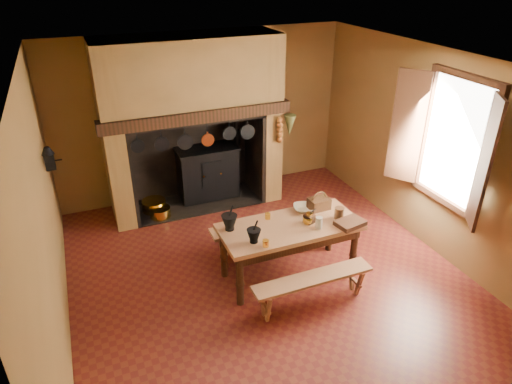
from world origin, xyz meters
TOP-DOWN VIEW (x-y plane):
  - floor at (0.00, 0.00)m, footprint 5.50×5.50m
  - ceiling at (0.00, 0.00)m, footprint 5.50×5.50m
  - back_wall at (0.00, 2.75)m, footprint 5.00×0.02m
  - wall_left at (-2.50, 0.00)m, footprint 0.02×5.50m
  - wall_right at (2.50, 0.00)m, footprint 0.02×5.50m
  - wall_front at (0.00, -2.75)m, footprint 5.00×0.02m
  - chimney_breast at (-0.30, 2.31)m, footprint 2.95×0.96m
  - iron_range at (-0.04, 2.45)m, footprint 1.12×0.55m
  - hearth_pans at (-1.05, 2.22)m, footprint 0.51×0.62m
  - hanging_pans at (-0.34, 1.81)m, footprint 1.92×0.29m
  - onion_string at (1.00, 1.79)m, footprint 0.12×0.10m
  - herb_bunch at (1.18, 1.79)m, footprint 0.20×0.20m
  - window at (2.35, -0.40)m, footprint 0.39×1.75m
  - wall_coffee_mill at (-2.42, 1.55)m, footprint 0.23×0.16m
  - work_table at (0.28, -0.10)m, footprint 1.81×0.80m
  - bench_front at (0.28, -0.75)m, footprint 1.52×0.27m
  - bench_back at (0.28, 0.52)m, footprint 1.74×0.30m
  - mortar_large at (-0.47, 0.09)m, footprint 0.20×0.20m
  - mortar_small at (-0.29, -0.28)m, footprint 0.17×0.17m
  - coffee_grinder at (0.53, -0.14)m, footprint 0.17×0.15m
  - brass_mug_a at (-0.20, -0.42)m, footprint 0.08×0.08m
  - brass_mug_b at (0.08, 0.15)m, footprint 0.08×0.08m
  - mixing_bowl at (0.61, 0.16)m, footprint 0.36×0.36m
  - stoneware_crock at (0.94, -0.20)m, footprint 0.14×0.14m
  - glass_jar at (0.58, -0.30)m, footprint 0.10×0.10m
  - wicker_basket at (0.82, 0.13)m, footprint 0.28×0.21m
  - wooden_tray at (0.98, -0.39)m, footprint 0.40×0.32m
  - brass_cup at (0.50, -0.16)m, footprint 0.15×0.15m

SIDE VIEW (x-z plane):
  - floor at x=0.00m, z-range 0.00..0.00m
  - hearth_pans at x=-1.05m, z-range -0.01..0.19m
  - bench_front at x=0.28m, z-range 0.11..0.54m
  - bench_back at x=0.28m, z-range 0.12..0.61m
  - iron_range at x=-0.04m, z-range -0.32..1.28m
  - work_table at x=0.28m, z-range 0.27..1.05m
  - wooden_tray at x=0.98m, z-range 0.78..0.84m
  - mixing_bowl at x=0.61m, z-range 0.78..0.85m
  - brass_mug_b at x=0.08m, z-range 0.78..0.86m
  - brass_mug_a at x=-0.20m, z-range 0.78..0.87m
  - brass_cup at x=0.50m, z-range 0.78..0.88m
  - coffee_grinder at x=0.53m, z-range 0.76..0.94m
  - glass_jar at x=0.58m, z-range 0.78..0.93m
  - stoneware_crock at x=0.94m, z-range 0.78..0.94m
  - wicker_basket at x=0.82m, z-range 0.74..1.00m
  - mortar_small at x=-0.29m, z-range 0.73..1.03m
  - mortar_large at x=-0.47m, z-range 0.72..1.07m
  - onion_string at x=1.00m, z-range 1.10..1.56m
  - hanging_pans at x=-0.34m, z-range 1.23..1.50m
  - herb_bunch at x=1.18m, z-range 1.21..1.56m
  - back_wall at x=0.00m, z-range 0.00..2.80m
  - wall_left at x=-2.50m, z-range 0.00..2.80m
  - wall_right at x=2.50m, z-range 0.00..2.80m
  - wall_front at x=0.00m, z-range 0.00..2.80m
  - wall_coffee_mill at x=-2.42m, z-range 1.36..1.67m
  - window at x=2.35m, z-range 0.82..2.58m
  - chimney_breast at x=-0.30m, z-range 0.41..3.21m
  - ceiling at x=0.00m, z-range 2.80..2.80m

